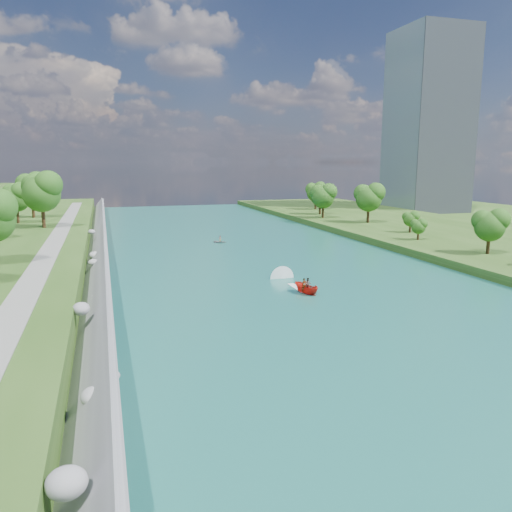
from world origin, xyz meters
name	(u,v)px	position (x,y,z in m)	size (l,w,h in m)	color
ground	(316,300)	(0.00, 0.00, 0.00)	(260.00, 260.00, 0.00)	#2D5119
river_water	(265,267)	(0.00, 20.00, 0.05)	(55.00, 240.00, 0.10)	#196254
riprap_bank	(96,268)	(-25.85, 18.87, 1.81)	(4.35, 236.00, 4.08)	slate
riverside_path	(46,257)	(-32.50, 20.00, 3.55)	(3.00, 200.00, 0.10)	gray
office_tower	(428,122)	(82.50, 95.00, 30.00)	(22.00, 22.00, 60.00)	gray
trees_east	(399,208)	(38.69, 42.31, 6.65)	(14.92, 142.74, 11.76)	#254D14
motorboat	(301,286)	(-0.12, 4.49, 0.74)	(3.60, 18.88, 2.11)	red
raft	(220,241)	(-1.37, 46.21, 0.43)	(3.40, 3.26, 1.47)	gray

